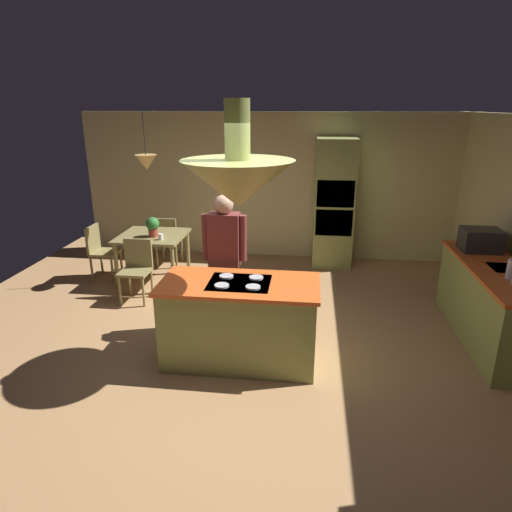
{
  "coord_description": "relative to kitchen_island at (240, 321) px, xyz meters",
  "views": [
    {
      "loc": [
        0.69,
        -4.37,
        2.65
      ],
      "look_at": [
        0.1,
        0.4,
        1.0
      ],
      "focal_mm": 30.9,
      "sensor_mm": 36.0,
      "label": 1
    }
  ],
  "objects": [
    {
      "name": "ground",
      "position": [
        0.0,
        0.2,
        -0.46
      ],
      "size": [
        8.16,
        8.16,
        0.0
      ],
      "primitive_type": "plane",
      "color": "#AD7F51"
    },
    {
      "name": "chair_at_corner",
      "position": [
        -2.57,
        2.1,
        0.04
      ],
      "size": [
        0.4,
        0.4,
        0.87
      ],
      "rotation": [
        0.0,
        0.0,
        1.57
      ],
      "color": "olive",
      "rests_on": "ground"
    },
    {
      "name": "wall_back",
      "position": [
        0.0,
        3.65,
        0.82
      ],
      "size": [
        6.8,
        0.1,
        2.55
      ],
      "primitive_type": "cube",
      "color": "beige",
      "rests_on": "ground"
    },
    {
      "name": "cup_on_table",
      "position": [
        -1.48,
        1.86,
        0.35
      ],
      "size": [
        0.07,
        0.07,
        0.09
      ],
      "primitive_type": "cylinder",
      "color": "white",
      "rests_on": "dining_table"
    },
    {
      "name": "potted_plant_on_table",
      "position": [
        -1.65,
        2.01,
        0.47
      ],
      "size": [
        0.2,
        0.2,
        0.3
      ],
      "color": "#99382D",
      "rests_on": "dining_table"
    },
    {
      "name": "person_at_island",
      "position": [
        -0.28,
        0.68,
        0.51
      ],
      "size": [
        0.53,
        0.23,
        1.69
      ],
      "color": "tan",
      "rests_on": "ground"
    },
    {
      "name": "chair_facing_island",
      "position": [
        -1.7,
        1.41,
        0.04
      ],
      "size": [
        0.4,
        0.4,
        0.87
      ],
      "color": "olive",
      "rests_on": "ground"
    },
    {
      "name": "dining_table",
      "position": [
        -1.7,
        2.1,
        0.2
      ],
      "size": [
        0.99,
        0.94,
        0.76
      ],
      "color": "olive",
      "rests_on": "ground"
    },
    {
      "name": "pendant_light_over_table",
      "position": [
        -1.7,
        2.1,
        1.4
      ],
      "size": [
        0.32,
        0.32,
        0.82
      ],
      "color": "#E0B266"
    },
    {
      "name": "chair_by_back_wall",
      "position": [
        -1.7,
        2.79,
        0.04
      ],
      "size": [
        0.4,
        0.4,
        0.87
      ],
      "rotation": [
        0.0,
        0.0,
        3.14
      ],
      "color": "olive",
      "rests_on": "ground"
    },
    {
      "name": "oven_tower",
      "position": [
        1.1,
        3.24,
        0.62
      ],
      "size": [
        0.66,
        0.62,
        2.15
      ],
      "color": "#8C934C",
      "rests_on": "ground"
    },
    {
      "name": "range_hood",
      "position": [
        0.0,
        -0.0,
        1.5
      ],
      "size": [
        1.1,
        1.1,
        1.0
      ],
      "color": "#8C934C"
    },
    {
      "name": "kitchen_island",
      "position": [
        0.0,
        0.0,
        0.0
      ],
      "size": [
        1.66,
        0.81,
        0.93
      ],
      "color": "#8C934C",
      "rests_on": "ground"
    },
    {
      "name": "counter_run_right",
      "position": [
        2.84,
        0.8,
        0.01
      ],
      "size": [
        0.73,
        2.1,
        0.91
      ],
      "color": "#8C934C",
      "rests_on": "ground"
    },
    {
      "name": "microwave_on_counter",
      "position": [
        2.84,
        1.42,
        0.59
      ],
      "size": [
        0.46,
        0.36,
        0.28
      ],
      "primitive_type": "cube",
      "color": "#232326",
      "rests_on": "counter_run_right"
    }
  ]
}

